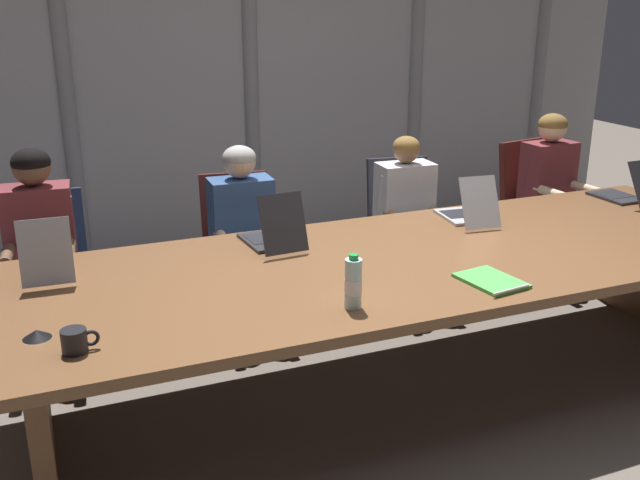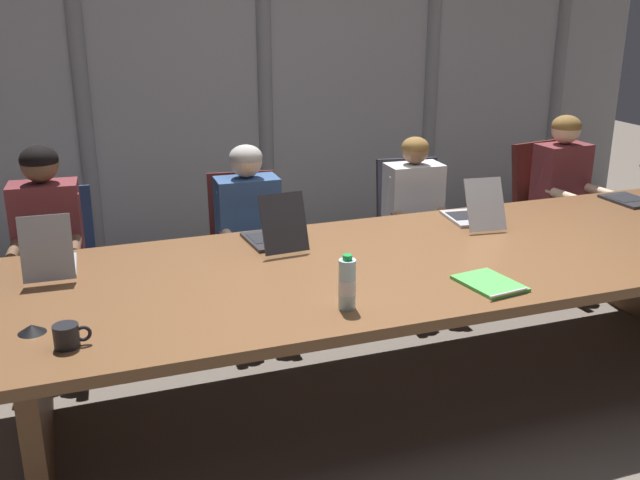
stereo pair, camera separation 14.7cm
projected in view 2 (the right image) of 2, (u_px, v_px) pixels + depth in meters
name	position (u px, v px, depth m)	size (l,w,h in m)	color
ground_plane	(408.00, 387.00, 3.91)	(14.49, 14.49, 0.00)	#6B6056
conference_table	(413.00, 283.00, 3.71)	(4.17, 1.41, 0.74)	brown
curtain_backdrop	(262.00, 66.00, 5.91)	(7.24, 0.17, 2.90)	#B2B2B7
laptop_left_end	(50.00, 261.00, 3.44)	(0.24, 0.39, 0.32)	#A8ADB7
laptop_left_mid	(274.00, 234.00, 3.83)	(0.27, 0.44, 0.31)	#2D2D33
laptop_center	(473.00, 214.00, 4.20)	(0.27, 0.47, 0.29)	#BCBCC1
laptop_right_mid	(639.00, 196.00, 4.57)	(0.24, 0.48, 0.29)	#2D2D33
office_chair_left_end	(61.00, 288.00, 4.30)	(0.60, 0.60, 0.92)	navy
office_chair_left_mid	(247.00, 265.00, 4.67)	(0.60, 0.60, 0.92)	#511E19
office_chair_center	(412.00, 245.00, 5.06)	(0.60, 0.61, 0.92)	#2D2D38
office_chair_right_mid	(548.00, 226.00, 5.42)	(0.60, 0.61, 0.97)	#511E19
person_left_end	(47.00, 241.00, 4.05)	(0.41, 0.57, 1.22)	brown
person_left_mid	(251.00, 227.00, 4.43)	(0.40, 0.55, 1.15)	#335184
person_center	(419.00, 213.00, 4.80)	(0.39, 0.56, 1.12)	silver
person_right_mid	(568.00, 189.00, 5.18)	(0.40, 0.56, 1.20)	brown
water_bottle_primary	(347.00, 284.00, 3.04)	(0.07, 0.07, 0.24)	silver
coffee_mug_near	(67.00, 336.00, 2.72)	(0.14, 0.10, 0.09)	black
conference_mic_left_side	(32.00, 329.00, 2.84)	(0.11, 0.11, 0.04)	black
spiral_notepad	(490.00, 284.00, 3.31)	(0.26, 0.33, 0.03)	#4CB74C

